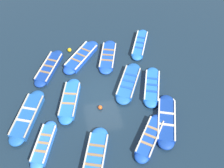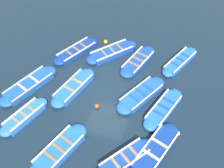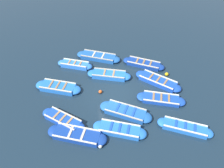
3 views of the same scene
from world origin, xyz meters
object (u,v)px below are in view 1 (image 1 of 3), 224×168
(boat_drifting, at_px, (95,157))
(buoy_orange_near, at_px, (69,50))
(boat_bow_out, at_px, (152,87))
(boat_near_quay, at_px, (49,68))
(boat_alongside, at_px, (27,116))
(boat_inner_gap, at_px, (166,120))
(boat_end_of_row, at_px, (108,56))
(boat_broadside, at_px, (129,83))
(boat_mid_row, at_px, (70,100))
(buoy_white_drifting, at_px, (173,100))
(boat_tucked, at_px, (44,145))
(boat_stern_in, at_px, (150,138))
(boat_far_corner, at_px, (140,44))
(buoy_yellow_far, at_px, (100,107))
(boat_outer_left, at_px, (81,57))

(boat_drifting, distance_m, buoy_orange_near, 8.72)
(buoy_orange_near, bearing_deg, boat_bow_out, 136.84)
(boat_near_quay, height_order, boat_alongside, boat_alongside)
(boat_inner_gap, distance_m, buoy_orange_near, 8.86)
(boat_end_of_row, xyz_separation_m, boat_alongside, (5.71, 4.08, 0.03))
(boat_drifting, xyz_separation_m, boat_broadside, (-3.00, -4.68, -0.02))
(boat_drifting, bearing_deg, boat_mid_row, -76.39)
(boat_mid_row, xyz_separation_m, boat_inner_gap, (-5.45, 2.62, -0.01))
(boat_drifting, bearing_deg, boat_inner_gap, -162.70)
(buoy_white_drifting, bearing_deg, boat_near_quay, -30.33)
(boat_tucked, height_order, boat_alongside, boat_tucked)
(boat_stern_in, xyz_separation_m, buoy_white_drifting, (-2.20, -2.25, -0.07))
(boat_stern_in, distance_m, boat_far_corner, 7.87)
(boat_near_quay, distance_m, boat_far_corner, 6.94)
(boat_stern_in, height_order, boat_drifting, boat_drifting)
(boat_far_corner, bearing_deg, boat_bow_out, 85.25)
(boat_drifting, bearing_deg, boat_near_quay, -73.56)
(boat_broadside, relative_size, buoy_yellow_far, 14.11)
(buoy_orange_near, relative_size, buoy_yellow_far, 1.14)
(boat_tucked, relative_size, buoy_orange_near, 10.50)
(boat_tucked, relative_size, boat_alongside, 0.77)
(boat_bow_out, distance_m, boat_near_quay, 7.20)
(boat_mid_row, relative_size, boat_inner_gap, 0.94)
(boat_mid_row, bearing_deg, buoy_orange_near, -95.30)
(boat_end_of_row, bearing_deg, boat_near_quay, 3.95)
(buoy_orange_near, bearing_deg, boat_end_of_row, 154.49)
(boat_bow_out, relative_size, boat_tucked, 1.13)
(boat_tucked, relative_size, buoy_yellow_far, 11.93)
(boat_bow_out, distance_m, buoy_orange_near, 6.78)
(boat_outer_left, xyz_separation_m, buoy_orange_near, (0.77, -0.96, -0.04))
(boat_alongside, distance_m, buoy_white_drifting, 8.98)
(boat_end_of_row, relative_size, boat_near_quay, 1.00)
(buoy_white_drifting, bearing_deg, boat_outer_left, -44.07)
(boat_outer_left, bearing_deg, boat_inner_gap, 123.77)
(boat_outer_left, distance_m, buoy_orange_near, 1.23)
(boat_drifting, relative_size, boat_tucked, 1.18)
(boat_inner_gap, height_order, boat_alongside, boat_alongside)
(buoy_yellow_far, bearing_deg, boat_end_of_row, -107.16)
(boat_bow_out, xyz_separation_m, buoy_white_drifting, (-0.97, 1.31, -0.05))
(boat_near_quay, xyz_separation_m, boat_drifting, (-2.11, 7.14, 0.02))
(boat_mid_row, height_order, boat_drifting, boat_drifting)
(buoy_orange_near, bearing_deg, boat_stern_in, 114.44)
(boat_mid_row, bearing_deg, boat_end_of_row, -132.25)
(buoy_white_drifting, bearing_deg, boat_tucked, 10.44)
(boat_tucked, height_order, boat_inner_gap, boat_tucked)
(boat_alongside, bearing_deg, boat_near_quay, -111.25)
(boat_alongside, bearing_deg, boat_stern_in, 157.19)
(boat_tucked, xyz_separation_m, buoy_white_drifting, (-8.06, -1.48, -0.07))
(boat_outer_left, relative_size, boat_inner_gap, 0.89)
(boat_bow_out, xyz_separation_m, boat_outer_left, (4.18, -3.68, 0.01))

